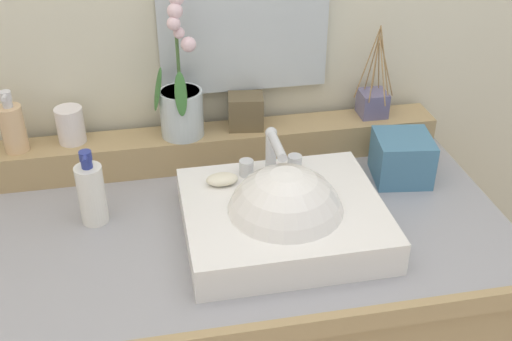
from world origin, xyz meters
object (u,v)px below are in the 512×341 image
object	(u,v)px
soap_dispenser	(13,127)
lotion_bottle	(91,193)
reed_diffuser	(373,102)
trinket_box	(246,111)
soap_bar	(222,179)
tumbler_cup	(70,125)
sink_basin	(284,221)
potted_plant	(181,101)
tissue_box	(402,158)

from	to	relation	value
soap_dispenser	lotion_bottle	distance (m)	0.27
reed_diffuser	trinket_box	world-z (taller)	reed_diffuser
soap_bar	reed_diffuser	world-z (taller)	reed_diffuser
tumbler_cup	lotion_bottle	xyz separation A→B (m)	(0.05, -0.21, -0.06)
sink_basin	tumbler_cup	size ratio (longest dim) A/B	4.72
reed_diffuser	lotion_bottle	size ratio (longest dim) A/B	1.37
tumbler_cup	soap_dispenser	bearing A→B (deg)	-172.21
soap_bar	reed_diffuser	bearing A→B (deg)	28.85
soap_bar	soap_dispenser	distance (m)	0.50
potted_plant	tumbler_cup	distance (m)	0.27
reed_diffuser	tissue_box	size ratio (longest dim) A/B	1.83
tumbler_cup	trinket_box	world-z (taller)	tumbler_cup
potted_plant	soap_dispenser	distance (m)	0.39
reed_diffuser	tumbler_cup	bearing A→B (deg)	179.84
soap_dispenser	trinket_box	world-z (taller)	soap_dispenser
tissue_box	soap_dispenser	bearing A→B (deg)	170.02
soap_bar	trinket_box	world-z (taller)	trinket_box
tissue_box	soap_bar	bearing A→B (deg)	-172.05
soap_bar	potted_plant	world-z (taller)	potted_plant
potted_plant	tissue_box	world-z (taller)	potted_plant
soap_dispenser	tissue_box	bearing A→B (deg)	-9.98
soap_dispenser	tumbler_cup	size ratio (longest dim) A/B	1.71
sink_basin	potted_plant	bearing A→B (deg)	118.38
lotion_bottle	soap_dispenser	bearing A→B (deg)	131.13
reed_diffuser	potted_plant	bearing A→B (deg)	-178.24
soap_bar	trinket_box	distance (m)	0.25
potted_plant	lotion_bottle	bearing A→B (deg)	-137.71
lotion_bottle	tissue_box	size ratio (longest dim) A/B	1.34
sink_basin	soap_bar	bearing A→B (deg)	136.23
sink_basin	soap_bar	xyz separation A→B (m)	(-0.11, 0.11, 0.05)
sink_basin	lotion_bottle	size ratio (longest dim) A/B	2.37
reed_diffuser	tissue_box	bearing A→B (deg)	-84.04
soap_bar	soap_dispenser	world-z (taller)	soap_dispenser
sink_basin	trinket_box	xyz separation A→B (m)	(-0.02, 0.34, 0.09)
soap_bar	tumbler_cup	size ratio (longest dim) A/B	0.80
soap_bar	potted_plant	size ratio (longest dim) A/B	0.20
potted_plant	reed_diffuser	world-z (taller)	potted_plant
soap_bar	trinket_box	size ratio (longest dim) A/B	0.82
soap_bar	trinket_box	xyz separation A→B (m)	(0.09, 0.23, 0.04)
tissue_box	lotion_bottle	bearing A→B (deg)	-176.90
sink_basin	tissue_box	world-z (taller)	sink_basin
potted_plant	trinket_box	size ratio (longest dim) A/B	4.14
tumbler_cup	tissue_box	xyz separation A→B (m)	(0.77, -0.17, -0.08)
lotion_bottle	reed_diffuser	bearing A→B (deg)	16.71
lotion_bottle	potted_plant	bearing A→B (deg)	42.29
trinket_box	soap_bar	bearing A→B (deg)	-104.24
tissue_box	sink_basin	bearing A→B (deg)	-152.61
potted_plant	reed_diffuser	bearing A→B (deg)	1.76
soap_bar	tumbler_cup	xyz separation A→B (m)	(-0.33, 0.24, 0.04)
sink_basin	soap_bar	size ratio (longest dim) A/B	5.90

